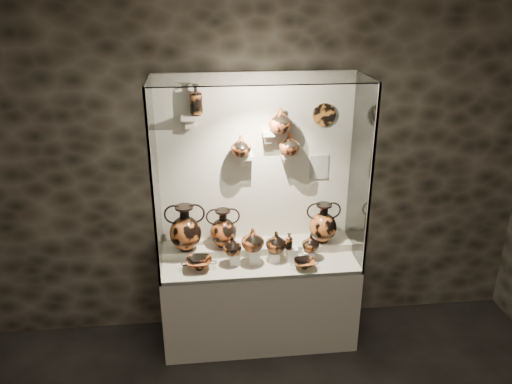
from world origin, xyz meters
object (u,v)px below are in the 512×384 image
(kylix_right, at_px, (304,263))
(lekythos_small, at_px, (289,240))
(jug_b, at_px, (253,239))
(kylix_left, at_px, (199,263))
(jug_c, at_px, (276,242))
(amphora_mid, at_px, (223,228))
(jug_e, at_px, (311,242))
(amphora_left, at_px, (185,228))
(ovoid_vase_a, at_px, (241,146))
(ovoid_vase_b, at_px, (280,120))
(ovoid_vase_c, at_px, (289,144))
(amphora_right, at_px, (323,223))
(lekythos_tall, at_px, (196,98))
(jug_a, at_px, (232,245))

(kylix_right, bearing_deg, lekythos_small, 113.43)
(jug_b, xyz_separation_m, kylix_left, (-0.46, -0.04, -0.18))
(jug_b, bearing_deg, jug_c, -2.39)
(amphora_mid, bearing_deg, jug_b, -58.78)
(jug_e, bearing_deg, kylix_right, -131.72)
(lekythos_small, bearing_deg, amphora_left, 151.17)
(jug_c, distance_m, ovoid_vase_a, 0.87)
(ovoid_vase_b, xyz_separation_m, ovoid_vase_c, (0.08, 0.01, -0.21))
(jug_e, height_order, kylix_right, jug_e)
(ovoid_vase_b, bearing_deg, amphora_right, -4.27)
(amphora_mid, bearing_deg, jug_c, -39.49)
(jug_c, bearing_deg, lekythos_small, -22.55)
(lekythos_tall, bearing_deg, amphora_left, -164.38)
(lekythos_small, xyz_separation_m, ovoid_vase_b, (-0.05, 0.26, 0.99))
(jug_e, relative_size, kylix_right, 0.69)
(jug_b, height_order, lekythos_tall, lekythos_tall)
(amphora_left, distance_m, jug_c, 0.79)
(jug_a, xyz_separation_m, jug_b, (0.18, 0.00, 0.05))
(jug_a, relative_size, ovoid_vase_c, 0.91)
(amphora_left, distance_m, lekythos_tall, 1.11)
(jug_b, relative_size, ovoid_vase_b, 0.99)
(lekythos_small, height_order, kylix_right, lekythos_small)
(jug_a, bearing_deg, ovoid_vase_c, 50.86)
(kylix_left, bearing_deg, jug_b, 22.56)
(kylix_right, bearing_deg, lekythos_tall, 135.49)
(lekythos_tall, xyz_separation_m, ovoid_vase_c, (0.77, -0.03, -0.40))
(jug_b, height_order, ovoid_vase_c, ovoid_vase_c)
(amphora_mid, bearing_deg, kylix_left, -147.59)
(amphora_mid, xyz_separation_m, lekythos_tall, (-0.19, 0.09, 1.13))
(jug_c, bearing_deg, jug_a, 177.13)
(amphora_mid, distance_m, kylix_left, 0.39)
(amphora_left, relative_size, jug_c, 2.25)
(jug_e, height_order, kylix_left, jug_e)
(jug_b, xyz_separation_m, ovoid_vase_b, (0.26, 0.26, 0.96))
(kylix_right, xyz_separation_m, ovoid_vase_b, (-0.17, 0.39, 1.14))
(kylix_right, bearing_deg, jug_c, 126.52)
(amphora_mid, distance_m, kylix_right, 0.77)
(jug_e, distance_m, kylix_left, 0.98)
(kylix_right, distance_m, ovoid_vase_a, 1.13)
(kylix_left, relative_size, ovoid_vase_c, 1.52)
(jug_c, height_order, lekythos_tall, lekythos_tall)
(amphora_mid, xyz_separation_m, kylix_left, (-0.22, -0.26, -0.19))
(amphora_right, distance_m, jug_a, 0.86)
(amphora_right, relative_size, ovoid_vase_a, 2.05)
(amphora_left, bearing_deg, lekythos_tall, 61.78)
(lekythos_tall, xyz_separation_m, ovoid_vase_a, (0.36, -0.03, -0.40))
(amphora_mid, height_order, ovoid_vase_b, ovoid_vase_b)
(lekythos_small, bearing_deg, jug_e, -8.77)
(amphora_mid, xyz_separation_m, jug_c, (0.44, -0.18, -0.06))
(jug_e, height_order, lekythos_small, lekythos_small)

